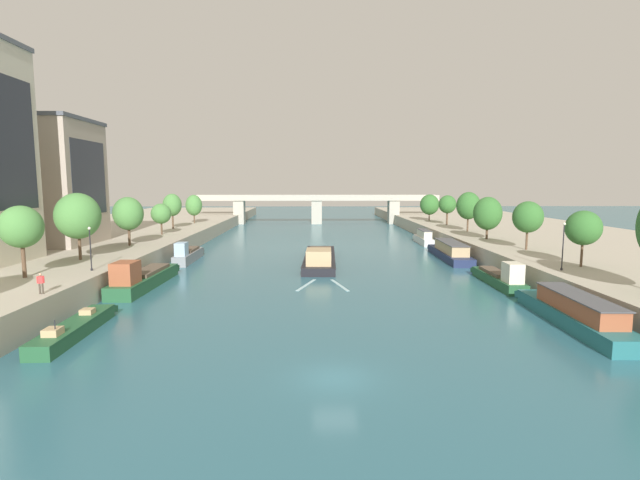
% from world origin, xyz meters
% --- Properties ---
extents(ground_plane, '(400.00, 400.00, 0.00)m').
position_xyz_m(ground_plane, '(0.00, 0.00, 0.00)').
color(ground_plane, '#2D6070').
extents(quay_left, '(36.00, 170.00, 2.56)m').
position_xyz_m(quay_left, '(-39.08, 55.00, 1.28)').
color(quay_left, '#B2A893').
rests_on(quay_left, ground).
extents(quay_right, '(36.00, 170.00, 2.56)m').
position_xyz_m(quay_right, '(39.08, 55.00, 1.28)').
color(quay_right, '#B2A893').
rests_on(quay_right, ground).
extents(barge_midriver, '(4.86, 21.16, 2.85)m').
position_xyz_m(barge_midriver, '(-0.24, 37.83, 0.85)').
color(barge_midriver, black).
rests_on(barge_midriver, ground).
extents(wake_behind_barge, '(5.60, 5.99, 0.03)m').
position_xyz_m(wake_behind_barge, '(-0.11, 24.37, 0.01)').
color(wake_behind_barge, '#A0CCD6').
rests_on(wake_behind_barge, ground).
extents(moored_boat_left_downstream, '(2.15, 11.16, 2.12)m').
position_xyz_m(moored_boat_left_downstream, '(-18.52, 7.90, 0.54)').
color(moored_boat_left_downstream, '#235633').
rests_on(moored_boat_left_downstream, ground).
extents(moored_boat_left_far, '(3.23, 14.68, 3.47)m').
position_xyz_m(moored_boat_left_far, '(-19.21, 23.49, 1.04)').
color(moored_boat_left_far, '#235633').
rests_on(moored_boat_left_far, ground).
extents(moored_boat_left_lone, '(2.01, 11.38, 3.12)m').
position_xyz_m(moored_boat_left_lone, '(-18.86, 40.21, 0.97)').
color(moored_boat_left_lone, gray).
rests_on(moored_boat_left_lone, ground).
extents(moored_boat_right_upstream, '(3.10, 15.46, 2.59)m').
position_xyz_m(moored_boat_right_upstream, '(18.97, 9.51, 1.08)').
color(moored_boat_right_upstream, '#23666B').
rests_on(moored_boat_right_upstream, ground).
extents(moored_boat_right_near, '(2.29, 11.90, 3.05)m').
position_xyz_m(moored_boat_right_near, '(19.02, 23.87, 0.89)').
color(moored_boat_right_near, '#235633').
rests_on(moored_boat_right_near, ground).
extents(moored_boat_right_gap_after, '(3.62, 16.93, 2.56)m').
position_xyz_m(moored_boat_right_gap_after, '(18.97, 42.00, 1.07)').
color(moored_boat_right_gap_after, '#1E284C').
rests_on(moored_boat_right_gap_after, ground).
extents(moored_boat_right_lone, '(2.01, 10.54, 2.61)m').
position_xyz_m(moored_boat_right_lone, '(19.18, 59.09, 1.09)').
color(moored_boat_right_lone, silver).
rests_on(moored_boat_right_lone, ground).
extents(tree_left_past_mid, '(3.65, 3.65, 6.49)m').
position_xyz_m(tree_left_past_mid, '(-27.20, 16.47, 7.14)').
color(tree_left_past_mid, brown).
rests_on(tree_left_past_mid, quay_left).
extents(tree_left_third, '(4.77, 4.77, 7.41)m').
position_xyz_m(tree_left_third, '(-27.09, 26.40, 7.42)').
color(tree_left_third, brown).
rests_on(tree_left_third, quay_left).
extents(tree_left_end_of_row, '(4.01, 4.01, 6.62)m').
position_xyz_m(tree_left_end_of_row, '(-26.23, 38.27, 6.92)').
color(tree_left_end_of_row, brown).
rests_on(tree_left_end_of_row, quay_left).
extents(tree_left_far, '(3.26, 3.26, 5.14)m').
position_xyz_m(tree_left_far, '(-26.23, 52.04, 6.02)').
color(tree_left_far, brown).
rests_on(tree_left_far, quay_left).
extents(tree_left_by_lamp, '(3.41, 3.41, 6.53)m').
position_xyz_m(tree_left_by_lamp, '(-27.30, 61.98, 7.00)').
color(tree_left_by_lamp, brown).
rests_on(tree_left_by_lamp, quay_left).
extents(tree_left_nearest, '(3.44, 3.44, 6.03)m').
position_xyz_m(tree_left_nearest, '(-26.37, 74.16, 6.38)').
color(tree_left_nearest, brown).
rests_on(tree_left_nearest, quay_left).
extents(tree_right_end_of_row, '(3.45, 3.45, 5.73)m').
position_xyz_m(tree_right_end_of_row, '(26.14, 21.06, 6.52)').
color(tree_right_end_of_row, brown).
rests_on(tree_right_end_of_row, quay_right).
extents(tree_right_second, '(3.75, 3.75, 6.19)m').
position_xyz_m(tree_right_second, '(26.17, 33.33, 6.74)').
color(tree_right_second, brown).
rests_on(tree_right_second, quay_right).
extents(tree_right_far, '(4.23, 4.23, 6.43)m').
position_xyz_m(tree_right_far, '(25.34, 44.72, 6.47)').
color(tree_right_far, brown).
rests_on(tree_right_far, quay_right).
extents(tree_right_distant, '(4.12, 4.12, 6.94)m').
position_xyz_m(tree_right_distant, '(26.24, 56.21, 7.09)').
color(tree_right_distant, brown).
rests_on(tree_right_distant, quay_right).
extents(tree_right_nearest, '(3.52, 3.52, 6.03)m').
position_xyz_m(tree_right_nearest, '(26.45, 69.63, 6.72)').
color(tree_right_nearest, brown).
rests_on(tree_right_nearest, quay_right).
extents(tree_right_third, '(4.25, 4.25, 5.97)m').
position_xyz_m(tree_right_third, '(25.36, 79.83, 6.22)').
color(tree_right_third, brown).
rests_on(tree_right_third, quay_right).
extents(lamppost_left_bank, '(0.28, 0.28, 4.28)m').
position_xyz_m(lamppost_left_bank, '(-22.76, 19.78, 4.91)').
color(lamppost_left_bank, black).
rests_on(lamppost_left_bank, quay_left).
extents(lamppost_right_bank, '(0.28, 0.28, 4.69)m').
position_xyz_m(lamppost_right_bank, '(23.10, 19.12, 5.13)').
color(lamppost_right_bank, black).
rests_on(lamppost_right_bank, quay_right).
extents(building_left_tall, '(12.40, 12.33, 17.28)m').
position_xyz_m(building_left_tall, '(-38.05, 40.12, 11.21)').
color(building_left_tall, '#A89989').
rests_on(building_left_tall, quay_left).
extents(bridge_far, '(66.16, 4.40, 7.86)m').
position_xyz_m(bridge_far, '(0.00, 102.09, 5.07)').
color(bridge_far, '#ADA899').
rests_on(bridge_far, ground).
extents(person_on_quay, '(0.51, 0.30, 1.63)m').
position_xyz_m(person_on_quay, '(-22.08, 10.11, 3.48)').
color(person_on_quay, '#473D33').
rests_on(person_on_quay, quay_left).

